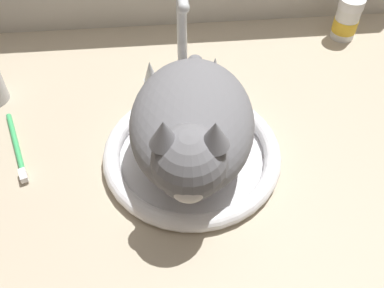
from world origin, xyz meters
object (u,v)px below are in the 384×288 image
Objects in this scene: faucet at (183,53)px; sink_basin at (192,153)px; pill_bottle at (347,20)px; toothbrush at (17,148)px; cat at (192,129)px.

sink_basin is at bearing -90.00° from faucet.
faucet reaches higher than pill_bottle.
sink_basin is 33.06cm from toothbrush.
toothbrush is (-32.67, 4.98, -0.76)cm from sink_basin.
cat is at bearing -90.70° from faucet.
cat is 55.53cm from pill_bottle.
pill_bottle reaches higher than sink_basin.
cat is 4.01× the size of pill_bottle.
faucet is 23.11cm from cat.
pill_bottle is 0.58× the size of toothbrush.
cat is at bearing -97.04° from sink_basin.
toothbrush is at bearing -157.56° from pill_bottle.
faucet reaches higher than toothbrush.
toothbrush is (-32.39, 7.26, -9.77)cm from cat.
cat is 2.31× the size of toothbrush.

